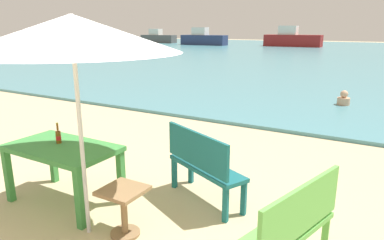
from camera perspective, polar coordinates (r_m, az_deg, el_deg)
name	(u,v)px	position (r m, az deg, el deg)	size (l,w,h in m)	color
sea_water	(362,54)	(32.29, 25.96, 9.64)	(120.00, 50.00, 0.08)	teal
picnic_table_green	(62,154)	(4.65, -20.43, -5.24)	(1.40, 0.80, 0.76)	#3D8C42
beer_bottle_amber	(58,136)	(4.70, -20.99, -2.45)	(0.07, 0.07, 0.26)	brown
patio_umbrella	(72,34)	(3.58, -18.98, 13.17)	(2.10, 2.10, 2.30)	silver
side_table_wood	(124,205)	(3.88, -11.08, -13.44)	(0.44, 0.44, 0.54)	olive
bench_teal_center	(202,162)	(4.41, 1.66, -6.88)	(1.24, 0.84, 0.95)	#196066
bench_green_left	(291,226)	(3.22, 15.81, -16.29)	(0.68, 1.25, 0.95)	#60B24C
swimmer_person	(344,99)	(10.61, 23.52, 3.13)	(0.34, 0.34, 0.41)	tan
boat_fishing_trawler	(158,38)	(50.22, -5.56, 13.22)	(5.18, 1.41, 1.89)	#4C4C4C
boat_ferry	(203,39)	(43.72, 1.86, 13.14)	(5.75, 1.57, 2.09)	navy
boat_tanker	(292,39)	(41.78, 16.01, 12.59)	(6.25, 1.71, 2.27)	maroon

